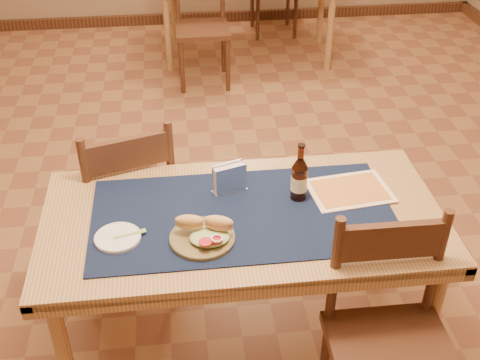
{
  "coord_description": "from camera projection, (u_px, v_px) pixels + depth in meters",
  "views": [
    {
      "loc": [
        -0.24,
        -2.68,
        2.23
      ],
      "look_at": [
        0.0,
        -0.7,
        0.85
      ],
      "focal_mm": 45.0,
      "sensor_mm": 36.0,
      "label": 1
    }
  ],
  "objects": [
    {
      "name": "menu_card",
      "position": [
        350.0,
        190.0,
        2.52
      ],
      "size": [
        0.36,
        0.28,
        0.01
      ],
      "color": "#FFE0C0",
      "rests_on": "placemat"
    },
    {
      "name": "beer_bottle",
      "position": [
        299.0,
        179.0,
        2.43
      ],
      "size": [
        0.07,
        0.07,
        0.25
      ],
      "color": "#4B1F0D",
      "rests_on": "placemat"
    },
    {
      "name": "chair_main_far",
      "position": [
        127.0,
        198.0,
        2.92
      ],
      "size": [
        0.55,
        0.55,
        0.96
      ],
      "color": "#4D2D1B",
      "rests_on": "ground"
    },
    {
      "name": "main_table",
      "position": [
        243.0,
        231.0,
        2.45
      ],
      "size": [
        1.6,
        0.8,
        0.75
      ],
      "color": "tan",
      "rests_on": "ground"
    },
    {
      "name": "napkin_holder",
      "position": [
        229.0,
        179.0,
        2.49
      ],
      "size": [
        0.15,
        0.09,
        0.13
      ],
      "color": "silver",
      "rests_on": "placemat"
    },
    {
      "name": "placemat",
      "position": [
        243.0,
        214.0,
        2.4
      ],
      "size": [
        1.2,
        0.6,
        0.01
      ],
      "primitive_type": "cube",
      "color": "#0F193A",
      "rests_on": "main_table"
    },
    {
      "name": "sandwich_plate",
      "position": [
        204.0,
        234.0,
        2.25
      ],
      "size": [
        0.25,
        0.25,
        0.1
      ],
      "color": "brown",
      "rests_on": "placemat"
    },
    {
      "name": "chair_main_near",
      "position": [
        391.0,
        342.0,
        2.18
      ],
      "size": [
        0.45,
        0.45,
        0.97
      ],
      "color": "#4D2D1B",
      "rests_on": "ground"
    },
    {
      "name": "side_plate",
      "position": [
        118.0,
        237.0,
        2.26
      ],
      "size": [
        0.18,
        0.18,
        0.01
      ],
      "color": "white",
      "rests_on": "placemat"
    },
    {
      "name": "baseboard",
      "position": [
        226.0,
        226.0,
        3.45
      ],
      "size": [
        6.0,
        7.0,
        0.1
      ],
      "color": "#4D2D1B",
      "rests_on": "ground"
    },
    {
      "name": "fork",
      "position": [
        132.0,
        234.0,
        2.27
      ],
      "size": [
        0.13,
        0.05,
        0.0
      ],
      "color": "#83BD67",
      "rests_on": "side_plate"
    },
    {
      "name": "chair_back_near",
      "position": [
        202.0,
        25.0,
        4.89
      ],
      "size": [
        0.43,
        0.43,
        0.94
      ],
      "color": "#4D2D1B",
      "rests_on": "ground"
    }
  ]
}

